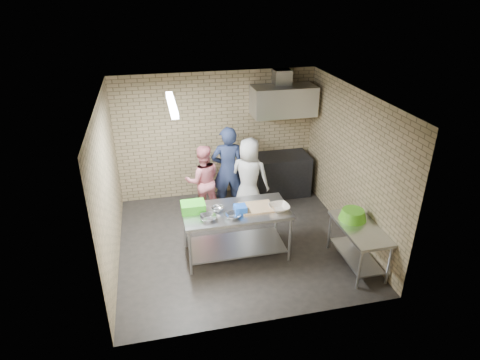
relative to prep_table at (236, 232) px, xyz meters
name	(u,v)px	position (x,y,z in m)	size (l,w,h in m)	color
floor	(237,241)	(0.09, 0.36, -0.44)	(4.20, 4.20, 0.00)	black
ceiling	(237,97)	(0.09, 0.36, 2.26)	(4.20, 4.20, 0.00)	black
back_wall	(217,135)	(0.09, 2.36, 0.91)	(4.20, 0.06, 2.70)	tan
front_wall	(270,241)	(0.09, -1.64, 0.91)	(4.20, 0.06, 2.70)	tan
left_wall	(108,188)	(-2.01, 0.36, 0.91)	(0.06, 4.00, 2.70)	tan
right_wall	(351,164)	(2.19, 0.36, 0.91)	(0.06, 4.00, 2.70)	tan
prep_table	(236,232)	(0.00, 0.00, 0.00)	(1.77, 0.88, 0.88)	silver
side_counter	(358,246)	(1.89, -0.74, -0.07)	(0.60, 1.20, 0.75)	silver
stove	(281,175)	(1.44, 2.01, 0.01)	(1.20, 0.70, 0.90)	black
range_hood	(283,101)	(1.44, 2.06, 1.66)	(1.30, 0.60, 0.60)	silver
hood_duct	(282,77)	(1.44, 2.21, 2.11)	(0.35, 0.30, 0.30)	#A5A8AD
wall_shelf	(294,106)	(1.74, 2.25, 1.48)	(0.80, 0.20, 0.04)	#3F2B19
fluorescent_fixture	(172,104)	(-0.91, 0.36, 2.20)	(0.10, 1.25, 0.08)	white
green_crate	(193,207)	(-0.70, 0.12, 0.52)	(0.39, 0.29, 0.16)	green
blue_tub	(240,209)	(0.05, -0.10, 0.51)	(0.20, 0.20, 0.13)	blue
cutting_board	(257,207)	(0.35, -0.02, 0.46)	(0.54, 0.41, 0.03)	tan
mixing_bowl_a	(208,218)	(-0.50, -0.20, 0.48)	(0.28, 0.28, 0.07)	#AEB0B5
mixing_bowl_b	(218,209)	(-0.30, 0.05, 0.47)	(0.21, 0.21, 0.07)	silver
mixing_bowl_c	(233,216)	(-0.10, -0.22, 0.47)	(0.25, 0.25, 0.06)	#AEB1B5
ceramic_bowl	(279,208)	(0.70, -0.15, 0.48)	(0.34, 0.34, 0.08)	beige
green_basin	(353,214)	(1.87, -0.49, 0.39)	(0.46, 0.46, 0.17)	#59C626
bottle_red	(283,102)	(1.49, 2.25, 1.59)	(0.07, 0.07, 0.18)	#B22619
bottle_green	(301,101)	(1.89, 2.25, 1.57)	(0.06, 0.06, 0.15)	green
man_navy	(228,170)	(0.17, 1.54, 0.46)	(0.66, 0.43, 1.81)	#161E37
woman_pink	(203,181)	(-0.35, 1.51, 0.30)	(0.72, 0.56, 1.48)	#E17782
woman_white	(249,177)	(0.55, 1.33, 0.36)	(0.79, 0.51, 1.61)	silver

